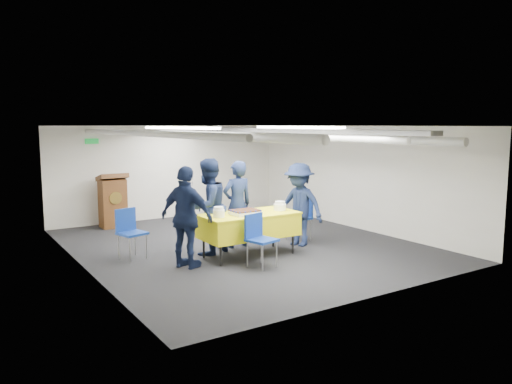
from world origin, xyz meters
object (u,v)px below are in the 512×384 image
chair_right (302,214)px  sailor_d (299,205)px  sheet_cake (245,212)px  sailor_a (237,204)px  serving_table (249,225)px  chair_left (129,228)px  podium (113,201)px  sailor_b (208,207)px  chair_near (258,235)px  sailor_c (187,217)px

chair_right → sailor_d: sailor_d is taller
sheet_cake → sailor_a: (0.28, 0.73, 0.01)m
serving_table → chair_right: chair_right is taller
chair_left → sailor_d: (3.06, -0.88, 0.27)m
chair_right → sailor_a: size_ratio=0.53×
podium → chair_right: bearing=-49.2°
sheet_cake → sailor_b: 0.72m
chair_near → chair_left: (-1.62, 1.65, 0.00)m
chair_near → sailor_b: bearing=105.5°
sailor_c → sailor_d: sailor_c is taller
sailor_b → sheet_cake: bearing=103.7°
chair_near → sailor_d: 1.66m
sheet_cake → podium: podium is taller
podium → sailor_c: size_ratio=0.75×
sailor_b → sailor_d: size_ratio=1.08×
chair_left → sailor_c: (0.59, -1.09, 0.30)m
podium → chair_near: size_ratio=1.44×
sheet_cake → chair_near: 0.65m
sailor_c → chair_right: bearing=-106.8°
serving_table → sailor_b: 0.81m
sheet_cake → sailor_c: 1.13m
sheet_cake → serving_table: bearing=27.9°
serving_table → sailor_b: (-0.54, 0.52, 0.31)m
chair_left → sailor_c: 1.28m
chair_right → sailor_c: (-2.81, -0.58, 0.30)m
sailor_a → sheet_cake: bearing=69.9°
podium → sailor_c: 3.88m
sailor_c → sailor_b: bearing=-77.6°
chair_near → sailor_b: sailor_b is taller
serving_table → sailor_c: 1.28m
serving_table → sheet_cake: sheet_cake is taller
chair_near → chair_left: size_ratio=1.00×
podium → sailor_d: sailor_d is taller
sailor_a → sailor_c: bearing=28.9°
sailor_b → sailor_d: 1.81m
sheet_cake → chair_near: bearing=-100.0°
chair_right → chair_left: size_ratio=1.00×
sheet_cake → chair_right: chair_right is taller
chair_near → sailor_d: size_ratio=0.54×
sheet_cake → chair_left: 2.05m
serving_table → sailor_c: size_ratio=1.04×
chair_near → chair_left: 2.31m
podium → chair_right: size_ratio=1.44×
chair_near → chair_left: same height
sailor_c → sailor_d: bearing=-113.4°
sailor_b → sailor_c: size_ratio=1.04×
sheet_cake → podium: (-1.16, 3.85, -0.20)m
chair_near → sailor_a: size_ratio=0.53×
sheet_cake → sailor_a: sailor_a is taller
chair_left → sailor_c: bearing=-61.4°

